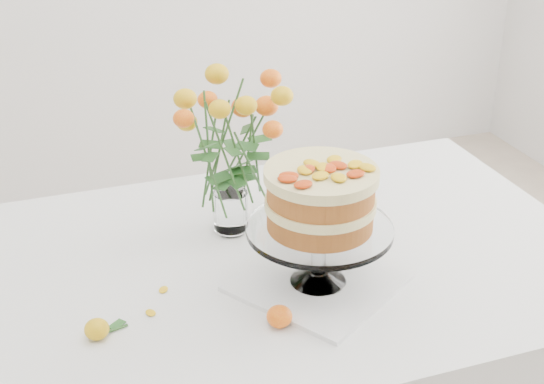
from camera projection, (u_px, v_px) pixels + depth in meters
The scene contains 11 objects.
table at pixel (275, 287), 1.70m from camera, with size 1.43×0.93×0.76m.
napkin at pixel (318, 282), 1.56m from camera, with size 0.29×0.29×0.01m, color white.
cake_stand at pixel (320, 205), 1.48m from camera, with size 0.29×0.29×0.26m.
rose_vase at pixel (229, 138), 1.65m from camera, with size 0.28×0.28×0.40m.
loose_rose_near at pixel (97, 329), 1.40m from camera, with size 0.08×0.05×0.04m.
loose_rose_far at pixel (280, 316), 1.43m from camera, with size 0.09×0.05×0.04m.
stray_petal_a at pixel (236, 290), 1.54m from camera, with size 0.03×0.02×0.00m, color yellow.
stray_petal_b at pixel (289, 291), 1.54m from camera, with size 0.03×0.02×0.00m, color yellow.
stray_petal_c at pixel (315, 298), 1.51m from camera, with size 0.03×0.02×0.00m, color yellow.
stray_petal_d at pixel (163, 290), 1.54m from camera, with size 0.03×0.02×0.00m, color yellow.
stray_petal_e at pixel (151, 313), 1.47m from camera, with size 0.03×0.02×0.00m, color yellow.
Camera 1 is at (-0.48, -1.33, 1.63)m, focal length 50.00 mm.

